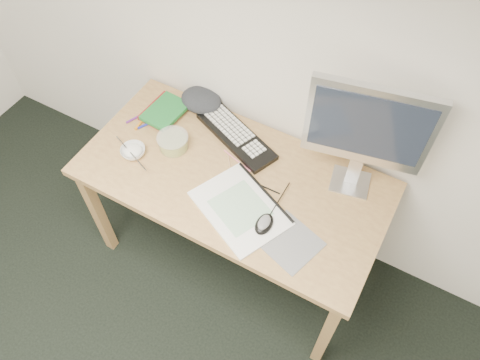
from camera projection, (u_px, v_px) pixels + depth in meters
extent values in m
plane|color=white|center=(232.00, 14.00, 1.91)|extent=(3.60, 0.00, 3.60)
cube|color=tan|center=(98.00, 212.00, 2.46)|extent=(0.05, 0.05, 0.71)
cube|color=tan|center=(327.00, 333.00, 2.08)|extent=(0.05, 0.05, 0.71)
cube|color=tan|center=(163.00, 137.00, 2.76)|extent=(0.05, 0.05, 0.71)
cube|color=tan|center=(373.00, 231.00, 2.39)|extent=(0.05, 0.05, 0.71)
cube|color=tan|center=(233.00, 179.00, 2.12)|extent=(1.40, 0.70, 0.03)
cube|color=slate|center=(289.00, 242.00, 1.91)|extent=(0.28, 0.27, 0.00)
cube|color=silver|center=(240.00, 208.00, 2.00)|extent=(0.48, 0.43, 0.01)
cube|color=black|center=(236.00, 136.00, 2.23)|extent=(0.47, 0.31, 0.03)
cube|color=silver|center=(350.00, 182.00, 2.08)|extent=(0.19, 0.18, 0.01)
cube|color=silver|center=(354.00, 171.00, 2.02)|extent=(0.06, 0.03, 0.16)
cube|color=silver|center=(368.00, 126.00, 1.79)|extent=(0.48, 0.13, 0.39)
cube|color=black|center=(369.00, 125.00, 1.78)|extent=(0.43, 0.09, 0.31)
ellipsoid|color=black|center=(264.00, 222.00, 1.93)|extent=(0.07, 0.11, 0.04)
imported|color=silver|center=(133.00, 152.00, 2.17)|extent=(0.14, 0.14, 0.04)
cylinder|color=silver|center=(131.00, 153.00, 2.13)|extent=(0.24, 0.11, 0.02)
cylinder|color=gold|center=(173.00, 142.00, 2.18)|extent=(0.17, 0.17, 0.07)
cube|color=maroon|center=(164.00, 111.00, 2.33)|extent=(0.18, 0.23, 0.02)
cube|color=#1C702F|center=(165.00, 111.00, 2.30)|extent=(0.17, 0.23, 0.02)
ellipsoid|color=#24262B|center=(201.00, 100.00, 2.34)|extent=(0.19, 0.17, 0.07)
cylinder|color=pink|center=(237.00, 161.00, 2.15)|extent=(0.17, 0.06, 0.01)
cylinder|color=tan|center=(231.00, 169.00, 2.12)|extent=(0.11, 0.14, 0.01)
cylinder|color=black|center=(262.00, 186.00, 2.07)|extent=(0.17, 0.01, 0.01)
cylinder|color=#1E26A5|center=(149.00, 123.00, 2.29)|extent=(0.07, 0.11, 0.01)
cylinder|color=orange|center=(143.00, 120.00, 2.30)|extent=(0.02, 0.14, 0.01)
cylinder|color=#60227E|center=(137.00, 117.00, 2.31)|extent=(0.06, 0.12, 0.01)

